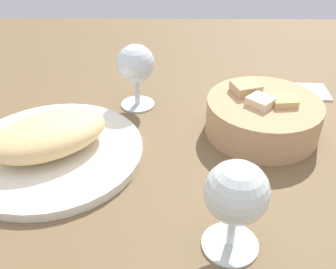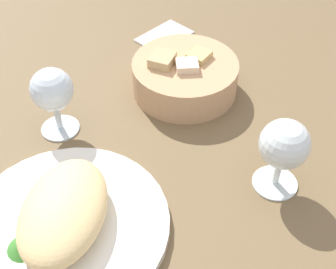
{
  "view_description": "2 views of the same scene",
  "coord_description": "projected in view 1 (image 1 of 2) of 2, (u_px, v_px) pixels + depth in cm",
  "views": [
    {
      "loc": [
        1.98,
        -45.72,
        36.16
      ],
      "look_at": [
        1.4,
        0.09,
        4.97
      ],
      "focal_mm": 40.85,
      "sensor_mm": 36.0,
      "label": 1
    },
    {
      "loc": [
        -34.22,
        -32.46,
        53.08
      ],
      "look_at": [
        2.18,
        -0.54,
        5.32
      ],
      "focal_mm": 49.12,
      "sensor_mm": 36.0,
      "label": 2
    }
  ],
  "objects": [
    {
      "name": "plate",
      "position": [
        53.0,
        152.0,
        0.59
      ],
      "size": [
        27.84,
        27.84,
        1.4
      ],
      "primitive_type": "cylinder",
      "color": "white",
      "rests_on": "ground_plane"
    },
    {
      "name": "omelette",
      "position": [
        49.0,
        135.0,
        0.57
      ],
      "size": [
        20.88,
        19.15,
        5.19
      ],
      "primitive_type": "ellipsoid",
      "rotation": [
        0.0,
        0.0,
        0.6
      ],
      "color": "#F0CA83",
      "rests_on": "plate"
    },
    {
      "name": "lettuce_garnish",
      "position": [
        13.0,
        141.0,
        0.59
      ],
      "size": [
        4.35,
        4.35,
        1.33
      ],
      "primitive_type": "cone",
      "color": "#397D2B",
      "rests_on": "plate"
    },
    {
      "name": "ground_plane",
      "position": [
        159.0,
        167.0,
        0.59
      ],
      "size": [
        140.0,
        140.0,
        2.0
      ],
      "primitive_type": "cube",
      "color": "brown"
    },
    {
      "name": "wine_glass_near",
      "position": [
        236.0,
        197.0,
        0.41
      ],
      "size": [
        7.13,
        7.13,
        11.98
      ],
      "color": "silver",
      "rests_on": "ground_plane"
    },
    {
      "name": "bread_basket",
      "position": [
        262.0,
        116.0,
        0.63
      ],
      "size": [
        18.73,
        18.73,
        7.62
      ],
      "color": "tan",
      "rests_on": "ground_plane"
    },
    {
      "name": "folded_napkin",
      "position": [
        300.0,
        91.0,
        0.76
      ],
      "size": [
        11.32,
        7.51,
        0.8
      ],
      "primitive_type": "cube",
      "rotation": [
        0.0,
        0.0,
        3.09
      ],
      "color": "white",
      "rests_on": "ground_plane"
    },
    {
      "name": "wine_glass_far",
      "position": [
        136.0,
        67.0,
        0.68
      ],
      "size": [
        6.83,
        6.83,
        11.87
      ],
      "color": "silver",
      "rests_on": "ground_plane"
    }
  ]
}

